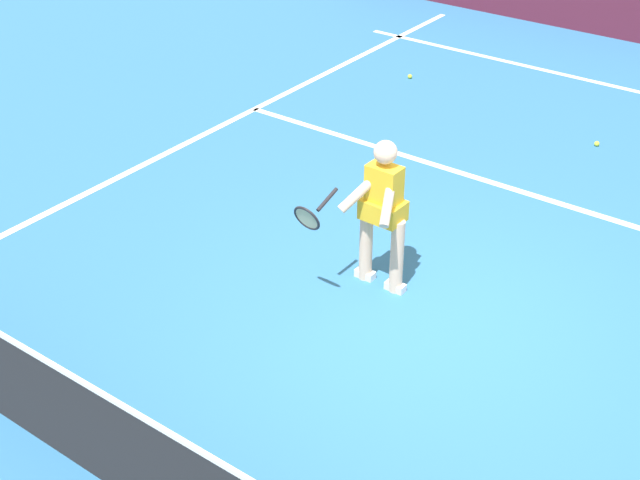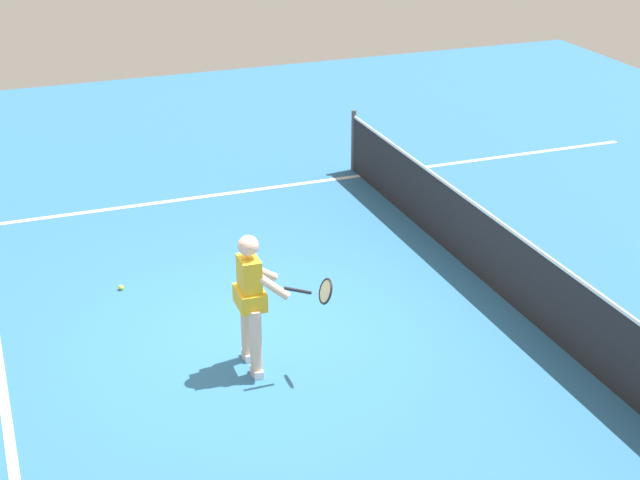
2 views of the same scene
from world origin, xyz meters
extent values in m
plane|color=teal|center=(0.00, 0.00, 0.00)|extent=(23.73, 23.73, 0.00)
cube|color=white|center=(0.00, -2.81, 0.00)|extent=(8.79, 0.10, 0.01)
cube|color=white|center=(4.39, 0.00, 0.00)|extent=(0.10, 16.25, 0.01)
cube|color=white|center=(0.00, 3.13, 0.93)|extent=(9.31, 0.02, 0.04)
cylinder|color=beige|center=(0.45, -0.24, 0.39)|extent=(0.13, 0.13, 0.78)
cylinder|color=beige|center=(0.81, -0.25, 0.39)|extent=(0.13, 0.13, 0.78)
cube|color=white|center=(0.45, -0.24, 0.04)|extent=(0.20, 0.10, 0.08)
cube|color=white|center=(0.81, -0.25, 0.04)|extent=(0.20, 0.10, 0.08)
cube|color=gold|center=(0.63, -0.24, 1.04)|extent=(0.32, 0.21, 0.52)
cube|color=gold|center=(0.63, -0.24, 0.84)|extent=(0.41, 0.29, 0.20)
sphere|color=beige|center=(0.63, -0.24, 1.44)|extent=(0.22, 0.22, 0.22)
cylinder|color=beige|center=(0.48, -0.09, 1.06)|extent=(0.27, 0.47, 0.37)
cylinder|color=beige|center=(0.78, -0.10, 1.06)|extent=(0.29, 0.47, 0.37)
cylinder|color=black|center=(0.98, 0.17, 1.02)|extent=(0.04, 0.30, 0.14)
torus|color=black|center=(0.98, 0.47, 0.96)|extent=(0.29, 0.13, 0.28)
cylinder|color=beige|center=(0.98, 0.47, 0.96)|extent=(0.24, 0.10, 0.23)
sphere|color=#D1E533|center=(0.09, -4.52, 0.03)|extent=(0.07, 0.07, 0.07)
sphere|color=#D1E533|center=(3.25, -5.10, 0.03)|extent=(0.07, 0.07, 0.07)
camera|label=1|loc=(-3.18, 5.92, 4.97)|focal=49.79mm
camera|label=2|loc=(9.30, -2.71, 5.57)|focal=54.32mm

